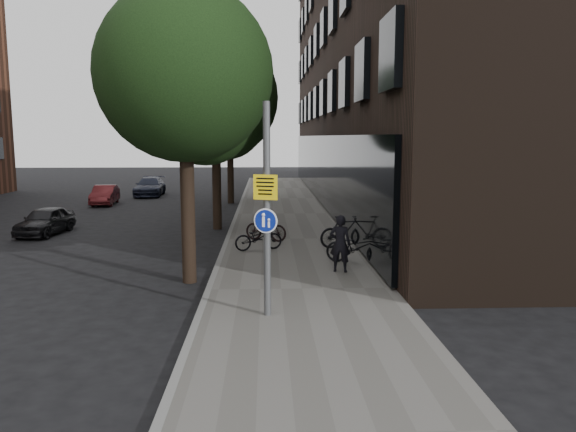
{
  "coord_description": "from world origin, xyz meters",
  "views": [
    {
      "loc": [
        -0.61,
        -9.77,
        3.75
      ],
      "look_at": [
        -0.12,
        2.55,
        2.0
      ],
      "focal_mm": 35.0,
      "sensor_mm": 36.0,
      "label": 1
    }
  ],
  "objects_px": {
    "pedestrian": "(340,243)",
    "parked_car_near": "(45,221)",
    "signpost": "(267,210)",
    "parked_bike_facade_near": "(357,247)"
  },
  "relations": [
    {
      "from": "parked_bike_facade_near",
      "to": "parked_car_near",
      "type": "bearing_deg",
      "value": 83.34
    },
    {
      "from": "signpost",
      "to": "pedestrian",
      "type": "xyz_separation_m",
      "value": [
        1.97,
        3.64,
        -1.4
      ]
    },
    {
      "from": "signpost",
      "to": "parked_bike_facade_near",
      "type": "distance_m",
      "value": 5.57
    },
    {
      "from": "parked_car_near",
      "to": "pedestrian",
      "type": "bearing_deg",
      "value": -26.93
    },
    {
      "from": "signpost",
      "to": "pedestrian",
      "type": "height_order",
      "value": "signpost"
    },
    {
      "from": "pedestrian",
      "to": "parked_bike_facade_near",
      "type": "relative_size",
      "value": 0.86
    },
    {
      "from": "signpost",
      "to": "parked_car_near",
      "type": "distance_m",
      "value": 13.72
    },
    {
      "from": "pedestrian",
      "to": "parked_car_near",
      "type": "bearing_deg",
      "value": -18.86
    },
    {
      "from": "pedestrian",
      "to": "parked_bike_facade_near",
      "type": "xyz_separation_m",
      "value": [
        0.62,
        0.99,
        -0.3
      ]
    },
    {
      "from": "signpost",
      "to": "pedestrian",
      "type": "relative_size",
      "value": 2.77
    }
  ]
}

